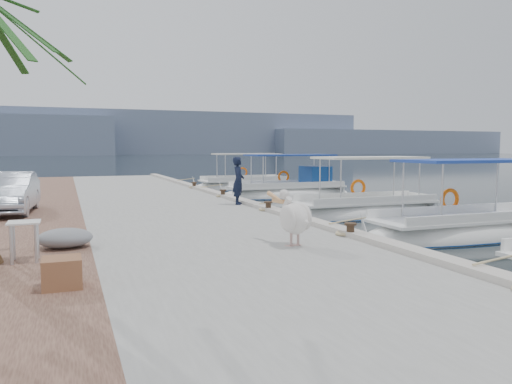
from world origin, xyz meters
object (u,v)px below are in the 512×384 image
fishing_caique_c (365,213)px  pelican (294,217)px  fisherman (238,181)px  fishing_caique_b (466,234)px  fishing_caique_d (289,193)px  parked_car (9,193)px  fishing_caique_e (244,187)px

fishing_caique_c → pelican: bearing=-132.9°
fisherman → fishing_caique_b: bearing=-118.6°
fishing_caique_c → pelican: size_ratio=4.44×
fishing_caique_d → pelican: 15.65m
parked_car → fishing_caique_b: bearing=-23.8°
fishing_caique_b → fishing_caique_e: bearing=90.7°
fishing_caique_d → fishing_caique_e: size_ratio=1.12×
fishing_caique_c → fisherman: same height
fishing_caique_b → fishing_caique_d: (0.29, 12.71, 0.06)m
fishing_caique_e → fisherman: bearing=-110.4°
fishing_caique_b → pelican: size_ratio=4.69×
fishing_caique_b → fishing_caique_d: same height
pelican → fishing_caique_b: bearing=14.2°
fishing_caique_d → fishing_caique_e: 5.59m
fisherman → parked_car: (-7.53, 0.23, -0.22)m
fishing_caique_d → pelican: fishing_caique_d is taller
pelican → parked_car: size_ratio=0.38×
fishing_caique_b → fishing_caique_c: 4.83m
pelican → parked_car: parked_car is taller
fishing_caique_e → fisherman: size_ratio=3.82×
fishing_caique_d → parked_car: size_ratio=1.89×
pelican → fisherman: (1.40, 7.71, 0.27)m
fishing_caique_e → parked_car: size_ratio=1.69×
fishing_caique_c → fishing_caique_e: 13.44m
fishing_caique_e → pelican: fishing_caique_e is taller
fishing_caique_e → fishing_caique_b: bearing=-89.3°
fishing_caique_e → fisherman: same height
fishing_caique_c → fishing_caique_e: bearing=90.1°
fishing_caique_d → parked_car: (-12.53, -6.31, 0.96)m
fishing_caique_d → fishing_caique_e: (-0.51, 5.56, -0.06)m
fishing_caique_c → fishing_caique_d: size_ratio=0.90×
fishing_caique_b → fisherman: 7.86m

